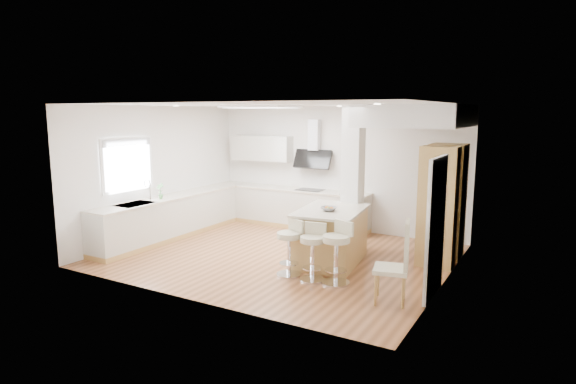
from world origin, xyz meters
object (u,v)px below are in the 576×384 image
Objects in this scene: peninsula at (331,235)px; bar_stool_c at (337,249)px; bar_stool_a at (290,245)px; bar_stool_b at (313,249)px; dining_chair at (399,259)px.

bar_stool_c is (0.54, -0.95, 0.06)m from peninsula.
peninsula is at bearing 141.87° from bar_stool_c.
bar_stool_a is 0.93× the size of bar_stool_c.
dining_chair is (1.47, -0.25, 0.12)m from bar_stool_b.
peninsula is 1.45× the size of dining_chair.
bar_stool_b is at bearing 19.98° from bar_stool_a.
bar_stool_a is at bearing -114.80° from peninsula.
bar_stool_c is at bearing 151.00° from dining_chair.
bar_stool_b is at bearing -90.07° from peninsula.
bar_stool_b is 1.49m from dining_chair.
bar_stool_a reaches higher than bar_stool_b.
bar_stool_c is at bearing -2.04° from bar_stool_b.
bar_stool_c is at bearing 24.28° from bar_stool_a.
peninsula reaches higher than bar_stool_b.
peninsula is 1.88× the size of bar_stool_b.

